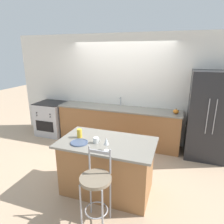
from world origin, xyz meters
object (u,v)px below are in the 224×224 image
bar_stool_near (96,186)px  tumbler_cup (79,133)px  pumpkin_decoration (176,112)px  refrigerator (208,116)px  wine_glass (106,141)px  coffee_mug (96,140)px  dinner_plate (79,142)px  oven_range (52,118)px

bar_stool_near → tumbler_cup: bearing=130.2°
bar_stool_near → tumbler_cup: bar_stool_near is taller
tumbler_cup → pumpkin_decoration: size_ratio=1.17×
bar_stool_near → refrigerator: bearing=58.2°
wine_glass → pumpkin_decoration: bearing=66.8°
wine_glass → coffee_mug: bearing=142.8°
dinner_plate → wine_glass: 0.51m
dinner_plate → refrigerator: bearing=44.2°
oven_range → dinner_plate: same height
tumbler_cup → pumpkin_decoration: (1.46, 1.79, 0.01)m
dinner_plate → pumpkin_decoration: bearing=55.3°
refrigerator → oven_range: refrigerator is taller
tumbler_cup → coffee_mug: bearing=-16.6°
coffee_mug → tumbler_cup: 0.36m
bar_stool_near → oven_range: bearing=134.3°
bar_stool_near → dinner_plate: 0.77m
pumpkin_decoration → oven_range: bearing=179.9°
wine_glass → pumpkin_decoration: size_ratio=1.58×
oven_range → tumbler_cup: (1.85, -1.79, 0.52)m
refrigerator → tumbler_cup: refrigerator is taller
refrigerator → pumpkin_decoration: bearing=-179.7°
refrigerator → coffee_mug: refrigerator is taller
dinner_plate → tumbler_cup: (-0.09, 0.20, 0.06)m
dinner_plate → wine_glass: size_ratio=1.42×
dinner_plate → pumpkin_decoration: size_ratio=2.24×
oven_range → coffee_mug: bearing=-40.9°
oven_range → bar_stool_near: (2.43, -2.49, 0.14)m
dinner_plate → pumpkin_decoration: (1.37, 1.98, 0.08)m
dinner_plate → tumbler_cup: bearing=114.9°
oven_range → coffee_mug: size_ratio=7.88×
coffee_mug → pumpkin_decoration: (1.12, 1.89, 0.04)m
bar_stool_near → wine_glass: 0.61m
bar_stool_near → wine_glass: size_ratio=5.47×
refrigerator → dinner_plate: bearing=-135.8°
refrigerator → dinner_plate: size_ratio=6.81×
wine_glass → tumbler_cup: wine_glass is taller
coffee_mug → pumpkin_decoration: size_ratio=0.94×
wine_glass → tumbler_cup: size_ratio=1.34×
dinner_plate → tumbler_cup: tumbler_cup is taller
oven_range → dinner_plate: (1.94, -1.99, 0.45)m
coffee_mug → tumbler_cup: bearing=163.4°
dinner_plate → tumbler_cup: size_ratio=1.91×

